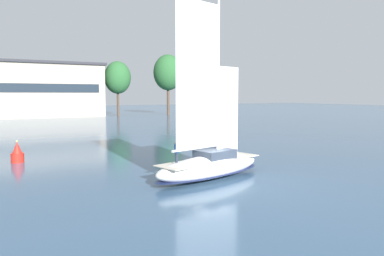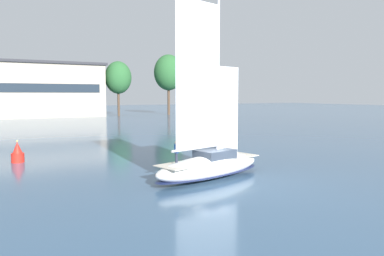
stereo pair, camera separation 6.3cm
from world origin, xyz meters
name	(u,v)px [view 1 (the left image)]	position (x,y,z in m)	size (l,w,h in m)	color
ground_plane	(210,178)	(0.00, 0.00, 0.00)	(400.00, 400.00, 0.00)	#385675
waterfront_building	(34,90)	(-2.81, 93.16, 8.04)	(39.01, 15.96, 16.00)	tan
tree_shore_left	(118,78)	(20.88, 88.68, 11.83)	(8.21, 8.21, 16.90)	#4C3828
tree_shore_center	(168,73)	(37.33, 86.86, 13.75)	(9.54, 9.54, 19.64)	#4C3828
sailboat_main	(210,164)	(0.02, 0.01, 1.17)	(11.30, 5.69, 14.95)	white
channel_buoy	(17,154)	(-12.91, 15.00, 0.87)	(1.22, 1.22, 2.19)	red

